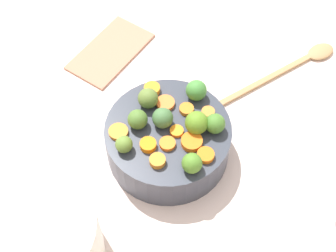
% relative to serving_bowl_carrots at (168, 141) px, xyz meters
% --- Properties ---
extents(tabletop, '(2.40, 2.40, 0.02)m').
position_rel_serving_bowl_carrots_xyz_m(tabletop, '(-0.04, 0.01, -0.05)').
color(tabletop, silver).
rests_on(tabletop, ground).
extents(serving_bowl_carrots, '(0.23, 0.23, 0.08)m').
position_rel_serving_bowl_carrots_xyz_m(serving_bowl_carrots, '(0.00, 0.00, 0.00)').
color(serving_bowl_carrots, '#343946').
rests_on(serving_bowl_carrots, tabletop).
extents(carrot_slice_0, '(0.04, 0.04, 0.01)m').
position_rel_serving_bowl_carrots_xyz_m(carrot_slice_0, '(0.05, 0.01, 0.04)').
color(carrot_slice_0, orange).
rests_on(carrot_slice_0, serving_bowl_carrots).
extents(carrot_slice_1, '(0.03, 0.03, 0.01)m').
position_rel_serving_bowl_carrots_xyz_m(carrot_slice_1, '(-0.01, 0.01, 0.04)').
color(carrot_slice_1, orange).
rests_on(carrot_slice_1, serving_bowl_carrots).
extents(carrot_slice_2, '(0.04, 0.04, 0.01)m').
position_rel_serving_bowl_carrots_xyz_m(carrot_slice_2, '(-0.03, -0.09, 0.04)').
color(carrot_slice_2, orange).
rests_on(carrot_slice_2, serving_bowl_carrots).
extents(carrot_slice_3, '(0.04, 0.04, 0.01)m').
position_rel_serving_bowl_carrots_xyz_m(carrot_slice_3, '(-0.01, 0.05, 0.04)').
color(carrot_slice_3, orange).
rests_on(carrot_slice_3, serving_bowl_carrots).
extents(carrot_slice_4, '(0.03, 0.03, 0.01)m').
position_rel_serving_bowl_carrots_xyz_m(carrot_slice_4, '(-0.08, 0.02, 0.04)').
color(carrot_slice_4, orange).
rests_on(carrot_slice_4, serving_bowl_carrots).
extents(carrot_slice_5, '(0.03, 0.03, 0.01)m').
position_rel_serving_bowl_carrots_xyz_m(carrot_slice_5, '(-0.02, 0.09, 0.04)').
color(carrot_slice_5, orange).
rests_on(carrot_slice_5, serving_bowl_carrots).
extents(carrot_slice_6, '(0.04, 0.04, 0.01)m').
position_rel_serving_bowl_carrots_xyz_m(carrot_slice_6, '(-0.05, -0.01, 0.04)').
color(carrot_slice_6, orange).
rests_on(carrot_slice_6, serving_bowl_carrots).
extents(carrot_slice_7, '(0.05, 0.05, 0.01)m').
position_rel_serving_bowl_carrots_xyz_m(carrot_slice_7, '(-0.03, -0.05, 0.04)').
color(carrot_slice_7, orange).
rests_on(carrot_slice_7, serving_bowl_carrots).
extents(carrot_slice_8, '(0.04, 0.04, 0.01)m').
position_rel_serving_bowl_carrots_xyz_m(carrot_slice_8, '(0.06, 0.04, 0.04)').
color(carrot_slice_8, orange).
rests_on(carrot_slice_8, serving_bowl_carrots).
extents(carrot_slice_9, '(0.04, 0.04, 0.01)m').
position_rel_serving_bowl_carrots_xyz_m(carrot_slice_9, '(0.07, -0.05, 0.04)').
color(carrot_slice_9, orange).
rests_on(carrot_slice_9, serving_bowl_carrots).
extents(carrot_slice_10, '(0.03, 0.03, 0.01)m').
position_rel_serving_bowl_carrots_xyz_m(carrot_slice_10, '(0.02, 0.03, 0.04)').
color(carrot_slice_10, orange).
rests_on(carrot_slice_10, serving_bowl_carrots).
extents(brussels_sprout_0, '(0.04, 0.04, 0.04)m').
position_rel_serving_bowl_carrots_xyz_m(brussels_sprout_0, '(-0.04, 0.03, 0.06)').
color(brussels_sprout_0, '#5A8623').
rests_on(brussels_sprout_0, serving_bowl_carrots).
extents(brussels_sprout_1, '(0.04, 0.04, 0.04)m').
position_rel_serving_bowl_carrots_xyz_m(brussels_sprout_1, '(-0.09, -0.03, 0.06)').
color(brussels_sprout_1, '#428337').
rests_on(brussels_sprout_1, serving_bowl_carrots).
extents(brussels_sprout_2, '(0.04, 0.04, 0.04)m').
position_rel_serving_bowl_carrots_xyz_m(brussels_sprout_2, '(-0.07, 0.05, 0.06)').
color(brussels_sprout_2, '#46792B').
rests_on(brussels_sprout_2, serving_bowl_carrots).
extents(brussels_sprout_3, '(0.03, 0.03, 0.03)m').
position_rel_serving_bowl_carrots_xyz_m(brussels_sprout_3, '(0.09, -0.01, 0.05)').
color(brussels_sprout_3, olive).
rests_on(brussels_sprout_3, serving_bowl_carrots).
extents(brussels_sprout_4, '(0.04, 0.04, 0.04)m').
position_rel_serving_bowl_carrots_xyz_m(brussels_sprout_4, '(-0.01, -0.07, 0.06)').
color(brussels_sprout_4, '#5B7532').
rests_on(brussels_sprout_4, serving_bowl_carrots).
extents(brussels_sprout_5, '(0.04, 0.04, 0.04)m').
position_rel_serving_bowl_carrots_xyz_m(brussels_sprout_5, '(0.02, 0.09, 0.06)').
color(brussels_sprout_5, '#4E8029').
rests_on(brussels_sprout_5, serving_bowl_carrots).
extents(brussels_sprout_6, '(0.04, 0.04, 0.04)m').
position_rel_serving_bowl_carrots_xyz_m(brussels_sprout_6, '(0.00, -0.01, 0.06)').
color(brussels_sprout_6, '#436E3D').
rests_on(brussels_sprout_6, serving_bowl_carrots).
extents(brussels_sprout_7, '(0.04, 0.04, 0.04)m').
position_rel_serving_bowl_carrots_xyz_m(brussels_sprout_7, '(0.04, -0.04, 0.06)').
color(brussels_sprout_7, '#4B722D').
rests_on(brussels_sprout_7, serving_bowl_carrots).
extents(wooden_spoon, '(0.31, 0.06, 0.01)m').
position_rel_serving_bowl_carrots_xyz_m(wooden_spoon, '(-0.36, -0.00, -0.03)').
color(wooden_spoon, tan).
rests_on(wooden_spoon, tabletop).
extents(casserole_dish, '(0.20, 0.20, 0.12)m').
position_rel_serving_bowl_carrots_xyz_m(casserole_dish, '(0.29, 0.03, 0.02)').
color(casserole_dish, white).
rests_on(casserole_dish, tabletop).
extents(dish_towel, '(0.21, 0.16, 0.01)m').
position_rel_serving_bowl_carrots_xyz_m(dish_towel, '(-0.06, -0.28, -0.04)').
color(dish_towel, tan).
rests_on(dish_towel, tabletop).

